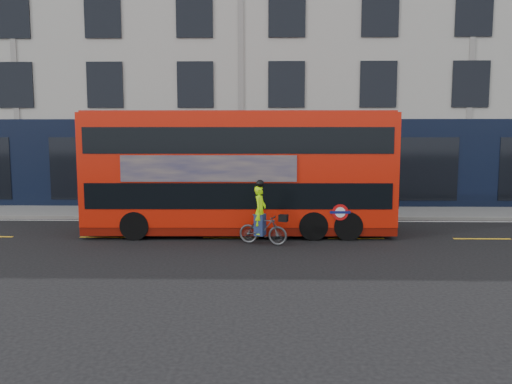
{
  "coord_description": "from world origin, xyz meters",
  "views": [
    {
      "loc": [
        1.13,
        -14.24,
        3.26
      ],
      "look_at": [
        0.8,
        1.39,
        1.5
      ],
      "focal_mm": 35.0,
      "sensor_mm": 36.0,
      "label": 1
    }
  ],
  "objects": [
    {
      "name": "cyclist",
      "position": [
        1.01,
        0.55,
        0.65
      ],
      "size": [
        1.58,
        0.89,
        1.96
      ],
      "rotation": [
        0.0,
        0.0,
        -0.33
      ],
      "color": "#404245",
      "rests_on": "ground"
    },
    {
      "name": "lane_dashes",
      "position": [
        0.0,
        1.5,
        0.0
      ],
      "size": [
        58.0,
        0.12,
        0.01
      ],
      "primitive_type": null,
      "color": "yellow",
      "rests_on": "ground"
    },
    {
      "name": "building_terrace",
      "position": [
        0.0,
        12.94,
        7.49
      ],
      "size": [
        50.0,
        10.07,
        15.0
      ],
      "color": "#A7A69D",
      "rests_on": "ground"
    },
    {
      "name": "kerb",
      "position": [
        0.0,
        5.0,
        0.07
      ],
      "size": [
        60.0,
        0.12,
        0.13
      ],
      "primitive_type": "cube",
      "color": "slate",
      "rests_on": "ground"
    },
    {
      "name": "ground",
      "position": [
        0.0,
        0.0,
        0.0
      ],
      "size": [
        120.0,
        120.0,
        0.0
      ],
      "primitive_type": "plane",
      "color": "black",
      "rests_on": "ground"
    },
    {
      "name": "bus",
      "position": [
        0.28,
        2.2,
        2.07
      ],
      "size": [
        10.07,
        2.46,
        4.04
      ],
      "rotation": [
        0.0,
        0.0,
        0.01
      ],
      "color": "red",
      "rests_on": "ground"
    },
    {
      "name": "road_edge_line",
      "position": [
        0.0,
        4.7,
        0.0
      ],
      "size": [
        58.0,
        0.1,
        0.01
      ],
      "primitive_type": "cube",
      "color": "silver",
      "rests_on": "ground"
    },
    {
      "name": "pavement",
      "position": [
        0.0,
        6.5,
        0.06
      ],
      "size": [
        60.0,
        3.0,
        0.12
      ],
      "primitive_type": "cube",
      "color": "slate",
      "rests_on": "ground"
    }
  ]
}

